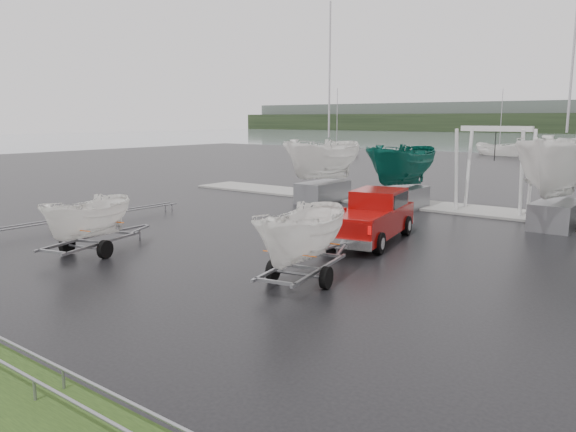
# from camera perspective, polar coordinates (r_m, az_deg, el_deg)

# --- Properties ---
(ground_plane) EXTENTS (120.00, 120.00, 0.00)m
(ground_plane) POSITION_cam_1_polar(r_m,az_deg,el_deg) (19.10, -3.65, -3.68)
(ground_plane) COLOR black
(ground_plane) RESTS_ON ground
(dock) EXTENTS (30.00, 3.00, 0.12)m
(dock) POSITION_cam_1_polar(r_m,az_deg,el_deg) (29.89, 13.14, 1.12)
(dock) COLOR #969590
(dock) RESTS_ON ground
(pickup_truck) EXTENTS (2.91, 5.73, 1.82)m
(pickup_truck) POSITION_cam_1_polar(r_m,az_deg,el_deg) (21.03, 8.65, 0.12)
(pickup_truck) COLOR maroon
(pickup_truck) RESTS_ON ground
(trailer_hitched) EXTENTS (1.94, 3.76, 4.83)m
(trailer_hitched) POSITION_cam_1_polar(r_m,az_deg,el_deg) (15.05, 1.48, 2.82)
(trailer_hitched) COLOR gray
(trailer_hitched) RESTS_ON ground
(trailer_parked) EXTENTS (2.07, 3.78, 4.30)m
(trailer_parked) POSITION_cam_1_polar(r_m,az_deg,el_deg) (19.44, -19.82, 3.02)
(trailer_parked) COLOR gray
(trailer_parked) RESTS_ON ground
(boat_hoist) EXTENTS (3.30, 2.18, 4.12)m
(boat_hoist) POSITION_cam_1_polar(r_m,az_deg,el_deg) (28.26, 20.23, 5.63)
(boat_hoist) COLOR silver
(boat_hoist) RESTS_ON ground
(keelboat_0) EXTENTS (2.29, 3.20, 10.46)m
(keelboat_0) POSITION_cam_1_polar(r_m,az_deg,el_deg) (30.14, 3.64, 8.26)
(keelboat_0) COLOR gray
(keelboat_0) RESTS_ON ground
(keelboat_1) EXTENTS (2.13, 3.20, 6.77)m
(keelboat_1) POSITION_cam_1_polar(r_m,az_deg,el_deg) (28.01, 11.62, 7.38)
(keelboat_1) COLOR gray
(keelboat_1) RESTS_ON ground
(keelboat_2) EXTENTS (2.72, 3.20, 10.90)m
(keelboat_2) POSITION_cam_1_polar(r_m,az_deg,el_deg) (25.41, 26.30, 8.55)
(keelboat_2) COLOR gray
(keelboat_2) RESTS_ON ground
(mast_rack_0) EXTENTS (0.56, 6.50, 0.06)m
(mast_rack_0) POSITION_cam_1_polar(r_m,az_deg,el_deg) (26.35, -16.96, 0.45)
(mast_rack_0) COLOR gray
(mast_rack_0) RESTS_ON ground
(mast_rack_2) EXTENTS (7.00, 0.56, 0.06)m
(mast_rack_2) POSITION_cam_1_polar(r_m,az_deg,el_deg) (10.30, -23.14, -14.58)
(mast_rack_2) COLOR gray
(mast_rack_2) RESTS_ON ground
(moored_boat_0) EXTENTS (3.09, 3.09, 10.86)m
(moored_boat_0) POSITION_cam_1_polar(r_m,az_deg,el_deg) (68.54, 4.95, 6.13)
(moored_boat_0) COLOR white
(moored_boat_0) RESTS_ON ground
(moored_boat_1) EXTENTS (3.54, 3.51, 11.47)m
(moored_boat_1) POSITION_cam_1_polar(r_m,az_deg,el_deg) (73.66, 20.63, 5.79)
(moored_boat_1) COLOR white
(moored_boat_1) RESTS_ON ground
(moored_boat_2) EXTENTS (2.17, 2.22, 10.68)m
(moored_boat_2) POSITION_cam_1_polar(r_m,az_deg,el_deg) (53.03, 26.99, 3.99)
(moored_boat_2) COLOR white
(moored_boat_2) RESTS_ON ground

